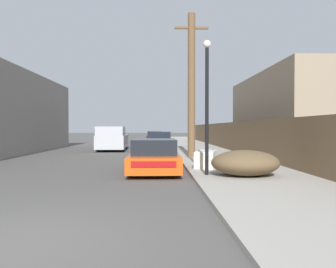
% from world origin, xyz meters
% --- Properties ---
extents(ground_plane, '(220.00, 220.00, 0.00)m').
position_xyz_m(ground_plane, '(0.00, 0.00, 0.00)').
color(ground_plane, '#4F4C49').
extents(sidewalk_curb, '(4.20, 63.00, 0.12)m').
position_xyz_m(sidewalk_curb, '(5.30, 23.50, 0.06)').
color(sidewalk_curb, '#9E998E').
rests_on(sidewalk_curb, ground).
extents(discarded_fridge, '(1.15, 1.76, 0.68)m').
position_xyz_m(discarded_fridge, '(4.01, 8.41, 0.45)').
color(discarded_fridge, silver).
rests_on(discarded_fridge, sidewalk_curb).
extents(parked_sports_car_red, '(1.88, 4.39, 1.27)m').
position_xyz_m(parked_sports_car_red, '(1.93, 7.90, 0.58)').
color(parked_sports_car_red, '#E05114').
rests_on(parked_sports_car_red, ground).
extents(car_parked_mid, '(2.18, 4.27, 1.41)m').
position_xyz_m(car_parked_mid, '(2.30, 20.68, 0.66)').
color(car_parked_mid, '#2D478C').
rests_on(car_parked_mid, ground).
extents(car_parked_far, '(1.83, 4.09, 1.34)m').
position_xyz_m(car_parked_far, '(1.72, 31.67, 0.63)').
color(car_parked_far, black).
rests_on(car_parked_far, ground).
extents(pickup_truck, '(2.18, 5.68, 1.79)m').
position_xyz_m(pickup_truck, '(-1.34, 20.14, 0.90)').
color(pickup_truck, silver).
rests_on(pickup_truck, ground).
extents(utility_pole, '(1.80, 0.40, 7.67)m').
position_xyz_m(utility_pole, '(3.87, 12.78, 4.02)').
color(utility_pole, brown).
rests_on(utility_pole, sidewalk_curb).
extents(street_lamp, '(0.26, 0.26, 4.49)m').
position_xyz_m(street_lamp, '(3.70, 6.21, 2.74)').
color(street_lamp, black).
rests_on(street_lamp, sidewalk_curb).
extents(brush_pile, '(2.24, 1.88, 0.84)m').
position_xyz_m(brush_pile, '(4.94, 5.97, 0.54)').
color(brush_pile, brown).
rests_on(brush_pile, sidewalk_curb).
extents(wooden_fence, '(0.08, 39.76, 1.97)m').
position_xyz_m(wooden_fence, '(7.25, 19.58, 1.11)').
color(wooden_fence, brown).
rests_on(wooden_fence, sidewalk_curb).
extents(building_right_house, '(6.00, 13.48, 5.49)m').
position_xyz_m(building_right_house, '(12.01, 18.48, 2.74)').
color(building_right_house, gray).
rests_on(building_right_house, ground).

